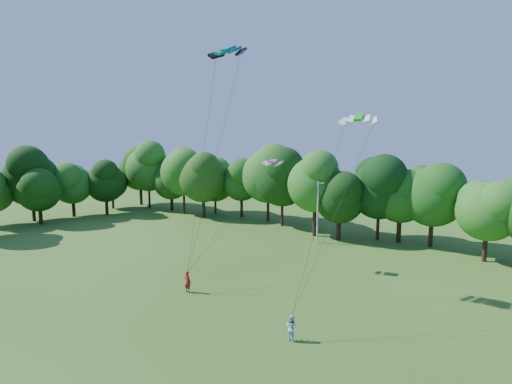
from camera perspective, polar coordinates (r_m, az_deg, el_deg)
The scene contains 10 objects.
ground at distance 25.49m, azimuth -20.83°, elevation -22.77°, with size 160.00×160.00×0.00m, color #2D5216.
utility_pole at distance 48.80m, azimuth 8.79°, elevation -2.74°, with size 1.52×0.20×7.58m.
kite_flyer_left at distance 34.34m, azimuth -9.74°, elevation -12.51°, with size 0.66×0.43×1.81m, color #A3151B.
kite_flyer_right at distance 26.74m, azimuth 5.10°, elevation -18.72°, with size 0.81×0.63×1.66m, color #B4DAF9.
kite_teal at distance 34.66m, azimuth -3.97°, elevation 19.76°, with size 3.27×1.73×0.71m.
kite_green at distance 29.14m, azimuth 14.48°, elevation 10.32°, with size 2.77×1.65×0.63m.
kite_pink at distance 38.51m, azimuth 2.41°, elevation 4.44°, with size 2.15×1.46×0.31m.
tree_back_west at distance 64.02m, azimuth -7.58°, elevation 3.18°, with size 8.47×8.47×12.33m.
tree_back_center at distance 51.66m, azimuth 17.25°, elevation 1.24°, with size 7.91×7.91×11.51m.
tree_flank_west at distance 66.88m, azimuth -28.68°, elevation 1.16°, with size 6.78×6.78×9.86m.
Camera 1 is at (19.22, -10.85, 12.74)m, focal length 28.00 mm.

